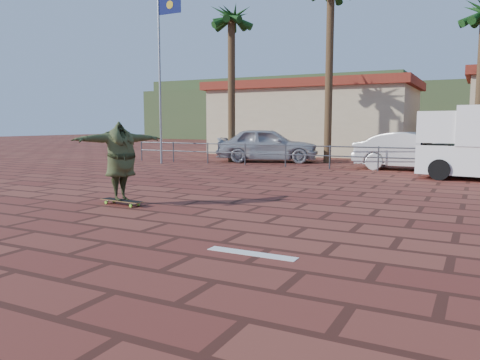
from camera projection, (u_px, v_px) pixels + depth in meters
name	position (u px, v px, depth m)	size (l,w,h in m)	color
ground	(245.00, 232.00, 8.26)	(120.00, 120.00, 0.00)	brown
paint_stripe	(252.00, 253.00, 6.89)	(1.40, 0.22, 0.01)	white
guardrail	(378.00, 154.00, 18.78)	(24.06, 0.06, 1.00)	#47494F
flagpole	(162.00, 65.00, 21.90)	(1.30, 0.10, 8.00)	gray
palm_far_left	(231.00, 22.00, 22.77)	(2.40, 2.40, 8.25)	brown
building_west	(314.00, 118.00, 30.14)	(12.60, 7.60, 4.50)	beige
hill_front	(445.00, 114.00, 52.08)	(70.00, 18.00, 6.00)	#384C28
hill_back	(282.00, 109.00, 67.22)	(35.00, 14.00, 8.00)	#384C28
longboard	(122.00, 201.00, 11.02)	(1.22, 0.38, 0.12)	olive
skateboarder	(121.00, 161.00, 10.90)	(2.26, 0.62, 1.84)	#3F4927
car_silver	(267.00, 145.00, 23.39)	(2.02, 5.02, 1.71)	#AAACB1
car_white	(414.00, 151.00, 19.10)	(1.64, 4.72, 1.55)	silver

